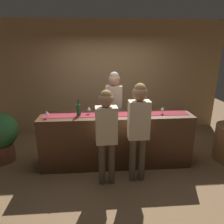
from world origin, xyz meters
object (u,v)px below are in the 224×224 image
(wine_bottle_amber, at_px, (113,108))
(wine_glass_mid_counter, at_px, (163,109))
(wine_glass_near_customer, at_px, (89,109))
(wine_bottle_green, at_px, (79,110))
(potted_plant_tall, at_px, (0,134))
(bartender, at_px, (114,103))
(wine_glass_far_end, at_px, (47,113))
(customer_sipping, at_px, (139,123))
(customer_browsing, at_px, (106,129))

(wine_bottle_amber, bearing_deg, wine_glass_mid_counter, -5.83)
(wine_glass_near_customer, bearing_deg, wine_bottle_green, -152.98)
(wine_bottle_amber, xyz_separation_m, potted_plant_tall, (-2.21, 0.20, -0.56))
(bartender, height_order, potted_plant_tall, bartender)
(wine_glass_far_end, distance_m, customer_sipping, 1.62)
(wine_glass_mid_counter, bearing_deg, wine_glass_near_customer, 175.62)
(wine_glass_far_end, distance_m, customer_browsing, 1.15)
(wine_glass_near_customer, height_order, customer_sipping, customer_sipping)
(wine_glass_near_customer, xyz_separation_m, customer_sipping, (0.82, -0.64, -0.07))
(customer_browsing, bearing_deg, customer_sipping, 3.13)
(bartender, distance_m, potted_plant_tall, 2.36)
(wine_bottle_amber, distance_m, potted_plant_tall, 2.29)
(wine_glass_near_customer, height_order, potted_plant_tall, wine_glass_near_customer)
(wine_bottle_green, xyz_separation_m, wine_glass_near_customer, (0.18, 0.09, -0.01))
(wine_glass_mid_counter, bearing_deg, customer_browsing, -151.60)
(wine_bottle_amber, height_order, customer_sipping, customer_sipping)
(wine_glass_far_end, xyz_separation_m, customer_browsing, (1.03, -0.50, -0.14))
(wine_bottle_amber, relative_size, customer_sipping, 0.18)
(wine_bottle_amber, distance_m, wine_glass_far_end, 1.19)
(wine_bottle_green, relative_size, wine_glass_far_end, 2.10)
(potted_plant_tall, bearing_deg, wine_bottle_amber, -5.07)
(wine_bottle_green, height_order, bartender, bartender)
(customer_sipping, bearing_deg, wine_bottle_green, 150.49)
(wine_bottle_green, height_order, wine_glass_near_customer, wine_bottle_green)
(potted_plant_tall, bearing_deg, bartender, 8.06)
(wine_glass_far_end, xyz_separation_m, potted_plant_tall, (-1.03, 0.37, -0.55))
(wine_bottle_green, bearing_deg, wine_glass_far_end, -170.39)
(wine_bottle_green, height_order, customer_sipping, customer_sipping)
(wine_bottle_green, xyz_separation_m, customer_sipping, (1.00, -0.54, -0.08))
(wine_bottle_amber, relative_size, wine_glass_mid_counter, 2.10)
(wine_bottle_green, height_order, wine_glass_far_end, wine_bottle_green)
(wine_glass_near_customer, xyz_separation_m, wine_glass_far_end, (-0.73, -0.19, 0.00))
(wine_glass_mid_counter, bearing_deg, potted_plant_tall, 174.70)
(wine_glass_mid_counter, distance_m, potted_plant_tall, 3.20)
(wine_bottle_green, xyz_separation_m, wine_glass_mid_counter, (1.56, -0.01, -0.01))
(wine_bottle_green, distance_m, wine_glass_far_end, 0.56)
(wine_bottle_green, bearing_deg, wine_bottle_amber, 7.52)
(wine_bottle_amber, bearing_deg, bartender, 82.43)
(wine_bottle_amber, height_order, wine_glass_mid_counter, wine_bottle_amber)
(bartender, xyz_separation_m, potted_plant_tall, (-2.28, -0.32, -0.51))
(bartender, height_order, customer_sipping, bartender)
(wine_bottle_green, relative_size, wine_glass_near_customer, 2.10)
(wine_glass_mid_counter, xyz_separation_m, wine_glass_far_end, (-2.11, -0.08, 0.00))
(wine_bottle_amber, relative_size, bartender, 0.17)
(potted_plant_tall, bearing_deg, wine_glass_near_customer, -6.01)
(wine_bottle_amber, xyz_separation_m, customer_browsing, (-0.15, -0.68, -0.15))
(bartender, bearing_deg, customer_browsing, 88.69)
(customer_browsing, bearing_deg, wine_glass_near_customer, 110.42)
(wine_glass_near_customer, height_order, bartender, bartender)
(customer_sipping, relative_size, customer_browsing, 1.05)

